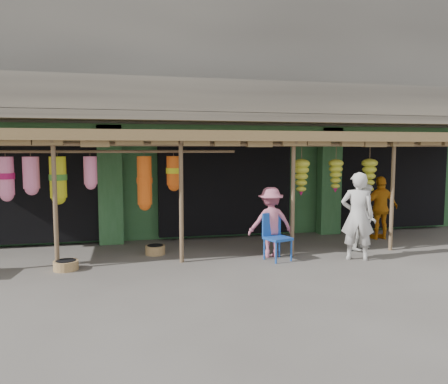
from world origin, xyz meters
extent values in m
plane|color=#514C47|center=(0.00, 0.00, 0.00)|extent=(80.00, 80.00, 0.00)
cube|color=gray|center=(0.00, 5.00, 5.00)|extent=(16.00, 6.00, 4.00)
cube|color=#2D6033|center=(0.00, 5.15, 1.50)|extent=(16.00, 5.70, 3.00)
cube|color=gray|center=(0.00, 1.65, 3.20)|extent=(16.00, 0.90, 0.22)
cube|color=gray|center=(0.00, 1.25, 3.70)|extent=(16.00, 0.10, 0.80)
cube|color=#2D6033|center=(0.00, 2.05, 2.85)|extent=(16.00, 0.35, 0.35)
cube|color=yellow|center=(-5.00, 1.97, 2.75)|extent=(1.70, 0.06, 0.55)
cube|color=#B21414|center=(-5.00, 1.93, 2.75)|extent=(1.30, 0.02, 0.30)
cube|color=black|center=(-5.00, 3.00, 1.35)|extent=(3.60, 2.00, 2.50)
cube|color=black|center=(0.00, 3.00, 1.35)|extent=(3.60, 2.00, 2.50)
cube|color=black|center=(5.00, 3.00, 1.35)|extent=(3.60, 2.00, 2.50)
cube|color=#2D6033|center=(-3.00, 2.05, 1.50)|extent=(0.60, 0.35, 3.00)
cube|color=#2D6033|center=(3.00, 2.05, 1.50)|extent=(0.60, 0.35, 3.00)
cylinder|color=brown|center=(-4.00, -0.20, 1.30)|extent=(0.09, 0.09, 2.60)
cylinder|color=brown|center=(-1.50, -0.20, 1.30)|extent=(0.09, 0.09, 2.60)
cylinder|color=brown|center=(1.00, -0.20, 1.30)|extent=(0.09, 0.09, 2.60)
cylinder|color=brown|center=(3.50, -0.20, 1.30)|extent=(0.09, 0.09, 2.60)
cylinder|color=brown|center=(-0.25, -0.20, 2.50)|extent=(12.90, 0.08, 0.08)
cylinder|color=brown|center=(-3.00, 0.20, 2.35)|extent=(5.50, 0.06, 0.06)
cube|color=brown|center=(0.00, 0.90, 2.68)|extent=(14.00, 2.70, 0.22)
cylinder|color=#1949A6|center=(0.41, -0.76, 0.23)|extent=(0.04, 0.04, 0.46)
cylinder|color=#1949A6|center=(0.81, -0.64, 0.23)|extent=(0.04, 0.04, 0.46)
cylinder|color=#1949A6|center=(0.29, -0.37, 0.23)|extent=(0.04, 0.04, 0.46)
cylinder|color=#1949A6|center=(0.68, -0.24, 0.23)|extent=(0.04, 0.04, 0.46)
cube|color=#1949A6|center=(0.55, -0.50, 0.48)|extent=(0.61, 0.61, 0.06)
cube|color=#1949A6|center=(0.48, -0.28, 0.76)|extent=(0.47, 0.19, 0.52)
cylinder|color=#9C6B46|center=(-3.83, -0.27, 0.09)|extent=(0.63, 0.63, 0.19)
cylinder|color=olive|center=(-2.00, 0.63, 0.10)|extent=(0.49, 0.49, 0.21)
imported|color=beige|center=(2.24, -0.83, 0.96)|extent=(0.83, 0.71, 1.91)
imported|color=silver|center=(2.92, -0.02, 0.80)|extent=(0.98, 0.96, 1.59)
imported|color=orange|center=(4.00, 1.02, 0.84)|extent=(1.01, 0.45, 1.69)
imported|color=#C1667E|center=(0.50, -0.15, 0.78)|extent=(1.02, 0.60, 1.56)
camera|label=1|loc=(-2.67, -9.27, 2.40)|focal=35.00mm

